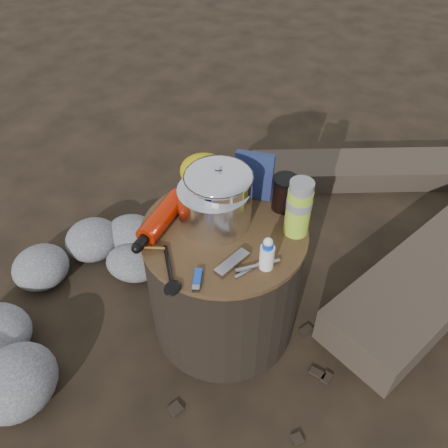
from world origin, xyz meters
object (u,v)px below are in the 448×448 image
at_px(camping_pot, 219,195).
at_px(stump, 224,279).
at_px(thermos, 299,208).
at_px(fuel_bottle, 162,217).
at_px(travel_mug, 284,193).

bearing_deg(camping_pot, stump, -49.40).
relative_size(camping_pot, thermos, 1.08).
relative_size(stump, camping_pot, 2.56).
distance_m(stump, thermos, 0.38).
height_order(stump, fuel_bottle, fuel_bottle).
bearing_deg(thermos, travel_mug, 125.55).
height_order(fuel_bottle, thermos, thermos).
xyz_separation_m(fuel_bottle, travel_mug, (0.31, 0.21, 0.02)).
distance_m(thermos, travel_mug, 0.12).
distance_m(fuel_bottle, travel_mug, 0.38).
bearing_deg(stump, travel_mug, 50.88).
height_order(camping_pot, thermos, camping_pot).
distance_m(camping_pot, travel_mug, 0.21).
bearing_deg(camping_pot, fuel_bottle, -150.52).
bearing_deg(travel_mug, camping_pot, -142.18).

